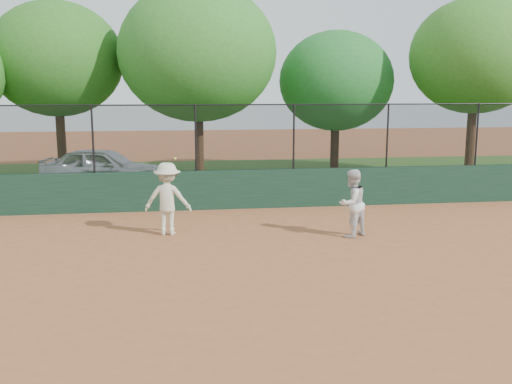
{
  "coord_description": "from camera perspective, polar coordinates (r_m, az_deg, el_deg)",
  "views": [
    {
      "loc": [
        -1.06,
        -11.18,
        3.66
      ],
      "look_at": [
        0.8,
        2.2,
        1.2
      ],
      "focal_mm": 40.0,
      "sensor_mm": 36.0,
      "label": 1
    }
  ],
  "objects": [
    {
      "name": "player_main",
      "position": [
        14.51,
        -8.83,
        -0.69
      ],
      "size": [
        1.3,
        0.9,
        2.0
      ],
      "color": "beige",
      "rests_on": "ground"
    },
    {
      "name": "parked_car",
      "position": [
        21.8,
        -15.06,
        2.33
      ],
      "size": [
        4.79,
        2.78,
        1.53
      ],
      "primitive_type": "imported",
      "rotation": [
        0.0,
        0.0,
        1.34
      ],
      "color": "silver",
      "rests_on": "ground"
    },
    {
      "name": "ground",
      "position": [
        11.81,
        -2.4,
        -7.74
      ],
      "size": [
        80.0,
        80.0,
        0.0
      ],
      "primitive_type": "plane",
      "color": "#A25B34",
      "rests_on": "ground"
    },
    {
      "name": "tree_4",
      "position": [
        24.58,
        21.16,
        12.56
      ],
      "size": [
        5.24,
        4.76,
        7.18
      ],
      "color": "#442A18",
      "rests_on": "ground"
    },
    {
      "name": "tree_1",
      "position": [
        24.13,
        -19.34,
        12.4
      ],
      "size": [
        5.18,
        4.71,
        7.02
      ],
      "color": "#463018",
      "rests_on": "ground"
    },
    {
      "name": "fence_assembly",
      "position": [
        17.27,
        -4.48,
        5.56
      ],
      "size": [
        26.0,
        0.06,
        2.0
      ],
      "color": "black",
      "rests_on": "back_wall"
    },
    {
      "name": "tree_3",
      "position": [
        24.44,
        8.03,
        10.91
      ],
      "size": [
        4.8,
        4.36,
        6.04
      ],
      "color": "#372112",
      "rests_on": "ground"
    },
    {
      "name": "back_wall",
      "position": [
        17.48,
        -4.31,
        0.21
      ],
      "size": [
        26.0,
        0.2,
        1.2
      ],
      "primitive_type": "cube",
      "color": "#1A3926",
      "rests_on": "ground"
    },
    {
      "name": "grass_strip",
      "position": [
        23.49,
        -5.23,
        1.32
      ],
      "size": [
        36.0,
        12.0,
        0.01
      ],
      "primitive_type": "cube",
      "color": "#274D18",
      "rests_on": "ground"
    },
    {
      "name": "player_second",
      "position": [
        14.36,
        9.55,
        -1.12
      ],
      "size": [
        1.04,
        0.99,
        1.7
      ],
      "primitive_type": "imported",
      "rotation": [
        0.0,
        0.0,
        3.71
      ],
      "color": "silver",
      "rests_on": "ground"
    },
    {
      "name": "tree_2",
      "position": [
        22.41,
        -5.86,
        13.66
      ],
      "size": [
        6.06,
        5.51,
        7.61
      ],
      "color": "#472B19",
      "rests_on": "ground"
    }
  ]
}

